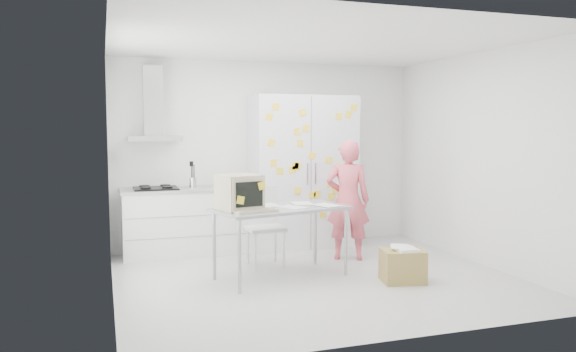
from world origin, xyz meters
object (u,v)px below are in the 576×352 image
object	(u,v)px
chair	(264,221)
cardboard_box	(403,265)
person	(348,200)
desk	(255,200)

from	to	relation	value
chair	cardboard_box	distance (m)	1.83
person	chair	distance (m)	1.17
person	desk	size ratio (longest dim) A/B	0.95
chair	person	bearing A→B (deg)	-1.78
person	cardboard_box	size ratio (longest dim) A/B	3.01
person	chair	world-z (taller)	person
desk	chair	bearing A→B (deg)	53.42
desk	chair	distance (m)	0.82
person	cardboard_box	distance (m)	1.37
person	chair	xyz separation A→B (m)	(-1.14, 0.04, -0.23)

